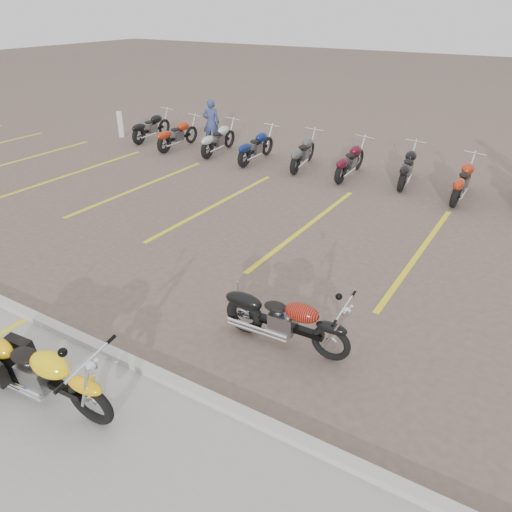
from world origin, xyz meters
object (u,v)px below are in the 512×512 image
(flame_cruiser, at_px, (283,321))
(person_a, at_px, (211,123))
(yellow_cruiser, at_px, (41,371))
(bollard, at_px, (120,124))

(flame_cruiser, distance_m, person_a, 12.29)
(yellow_cruiser, relative_size, person_a, 1.42)
(flame_cruiser, xyz_separation_m, bollard, (-11.93, 8.34, 0.06))
(yellow_cruiser, xyz_separation_m, person_a, (-6.00, 11.98, 0.35))
(yellow_cruiser, distance_m, bollard, 14.82)
(yellow_cruiser, bearing_deg, person_a, 112.66)
(flame_cruiser, xyz_separation_m, person_a, (-8.13, 9.21, 0.41))
(bollard, bearing_deg, flame_cruiser, -34.97)
(bollard, bearing_deg, yellow_cruiser, -48.60)
(person_a, xyz_separation_m, bollard, (-3.80, -0.86, -0.34))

